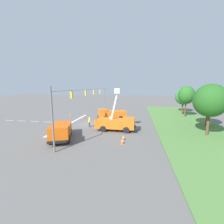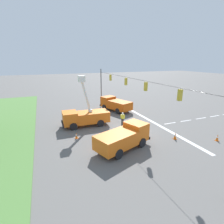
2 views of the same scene
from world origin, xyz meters
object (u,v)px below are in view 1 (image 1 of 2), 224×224
at_px(tree_far_west, 183,97).
at_px(traffic_cone_mid_right, 83,117).
at_px(tree_west, 186,95).
at_px(traffic_cone_mid_left, 129,124).
at_px(utility_truck_support_near, 61,131).
at_px(road_worker, 89,121).
at_px(traffic_cone_foreground_right, 122,141).
at_px(traffic_cone_near_bucket, 123,138).
at_px(tree_east, 210,101).
at_px(utility_truck_bucket_lift, 116,122).
at_px(tree_centre, 209,102).
at_px(traffic_cone_foreground_left, 70,115).
at_px(utility_truck_support_far, 111,114).

relative_size(tree_far_west, traffic_cone_mid_right, 8.20).
distance_m(tree_west, traffic_cone_mid_left, 17.03).
distance_m(tree_far_west, utility_truck_support_near, 35.33).
bearing_deg(road_worker, traffic_cone_foreground_right, 42.39).
distance_m(utility_truck_support_near, traffic_cone_near_bucket, 8.51).
bearing_deg(utility_truck_support_near, traffic_cone_near_bucket, 96.56).
relative_size(tree_east, utility_truck_bucket_lift, 1.09).
relative_size(utility_truck_bucket_lift, utility_truck_support_near, 1.05).
xyz_separation_m(tree_centre, traffic_cone_mid_right, (-2.62, -24.53, -4.00)).
bearing_deg(traffic_cone_foreground_left, road_worker, 41.46).
distance_m(utility_truck_support_far, traffic_cone_mid_right, 6.54).
height_order(tree_west, traffic_cone_foreground_right, tree_west).
distance_m(tree_centre, road_worker, 21.59).
xyz_separation_m(traffic_cone_mid_left, traffic_cone_mid_right, (-4.46, -10.56, 0.06)).
relative_size(road_worker, traffic_cone_mid_left, 2.50).
relative_size(utility_truck_support_near, traffic_cone_foreground_right, 8.68).
relative_size(tree_far_west, traffic_cone_foreground_left, 8.69).
xyz_separation_m(tree_far_west, traffic_cone_mid_left, (17.68, -14.12, -4.05)).
distance_m(road_worker, traffic_cone_foreground_right, 9.83).
relative_size(traffic_cone_mid_left, traffic_cone_near_bucket, 0.88).
bearing_deg(traffic_cone_foreground_right, traffic_cone_mid_right, -143.65).
distance_m(utility_truck_support_near, traffic_cone_foreground_left, 16.76).
relative_size(utility_truck_bucket_lift, traffic_cone_foreground_right, 9.12).
height_order(utility_truck_bucket_lift, utility_truck_support_far, utility_truck_bucket_lift).
relative_size(utility_truck_support_near, road_worker, 3.69).
distance_m(utility_truck_bucket_lift, traffic_cone_foreground_left, 16.38).
distance_m(tree_east, road_worker, 19.11).
xyz_separation_m(utility_truck_bucket_lift, utility_truck_support_near, (5.37, -6.77, -0.14)).
relative_size(tree_centre, traffic_cone_foreground_right, 9.10).
bearing_deg(road_worker, tree_far_west, 133.29).
height_order(traffic_cone_mid_left, traffic_cone_near_bucket, traffic_cone_near_bucket).
xyz_separation_m(utility_truck_bucket_lift, road_worker, (-1.52, -4.99, -0.37)).
height_order(tree_east, traffic_cone_foreground_right, tree_east).
height_order(road_worker, traffic_cone_near_bucket, road_worker).
relative_size(traffic_cone_mid_right, traffic_cone_near_bucket, 1.02).
relative_size(road_worker, traffic_cone_foreground_left, 2.30).
distance_m(traffic_cone_foreground_left, traffic_cone_foreground_right, 21.49).
bearing_deg(utility_truck_bucket_lift, tree_centre, 109.11).
bearing_deg(utility_truck_bucket_lift, utility_truck_support_far, -165.10).
bearing_deg(tree_centre, tree_far_west, 179.47).
bearing_deg(utility_truck_bucket_lift, tree_west, 133.62).
distance_m(tree_east, traffic_cone_near_bucket, 13.48).
bearing_deg(tree_east, tree_far_west, 173.39).
relative_size(traffic_cone_foreground_left, traffic_cone_near_bucket, 0.96).
bearing_deg(tree_east, traffic_cone_mid_right, -110.91).
bearing_deg(traffic_cone_mid_left, tree_far_west, 141.39).
xyz_separation_m(road_worker, traffic_cone_mid_left, (-2.17, 6.96, -0.65)).
xyz_separation_m(tree_west, utility_truck_support_near, (19.34, -21.44, -3.94)).
relative_size(tree_west, tree_east, 0.97).
relative_size(road_worker, traffic_cone_near_bucket, 2.20).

